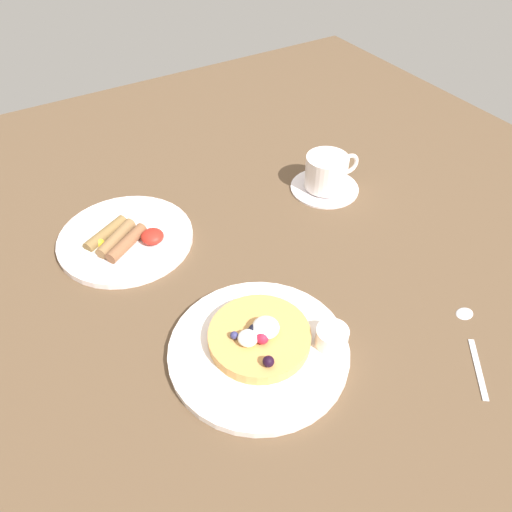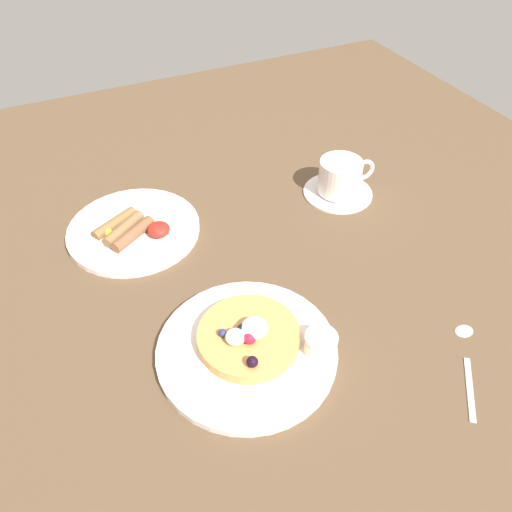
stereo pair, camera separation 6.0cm
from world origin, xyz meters
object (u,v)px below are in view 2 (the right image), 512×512
pancake_plate (247,350)px  coffee_saucer (338,192)px  breakfast_plate (134,230)px  teaspoon (466,351)px  syrup_ramekin (321,343)px  coffee_cup (341,176)px

pancake_plate → coffee_saucer: pancake_plate is taller
breakfast_plate → teaspoon: bearing=-51.9°
syrup_ramekin → coffee_saucer: bearing=54.3°
coffee_cup → pancake_plate: bearing=-139.9°
coffee_saucer → coffee_cup: bearing=-5.5°
pancake_plate → teaspoon: (27.84, -12.94, -0.36)cm
breakfast_plate → teaspoon: 57.19cm
pancake_plate → teaspoon: 30.70cm
pancake_plate → breakfast_plate: bearing=103.1°
syrup_ramekin → coffee_saucer: syrup_ramekin is taller
syrup_ramekin → teaspoon: size_ratio=0.35×
coffee_cup → teaspoon: size_ratio=0.87×
pancake_plate → coffee_saucer: bearing=40.3°
coffee_saucer → coffee_cup: coffee_cup is taller
breakfast_plate → pancake_plate: bearing=-76.9°
coffee_saucer → breakfast_plate: bearing=172.0°
pancake_plate → teaspoon: size_ratio=1.94×
breakfast_plate → coffee_cup: size_ratio=2.05×
pancake_plate → breakfast_plate: same height
pancake_plate → coffee_cup: size_ratio=2.22×
breakfast_plate → teaspoon: size_ratio=1.79×
pancake_plate → coffee_saucer: 41.20cm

